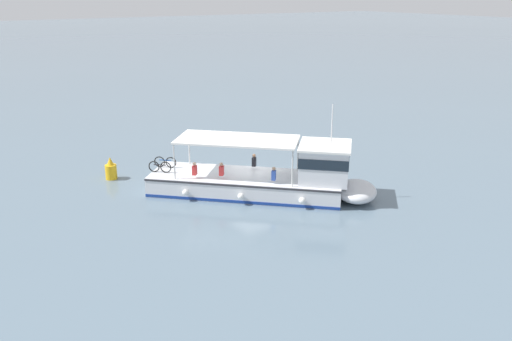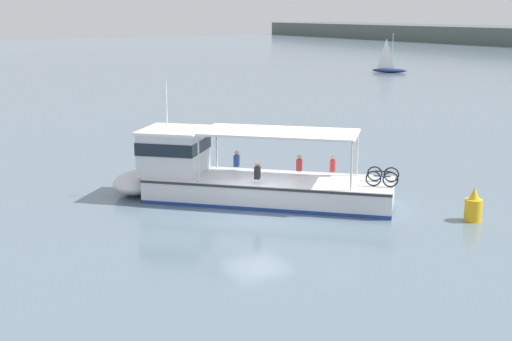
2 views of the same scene
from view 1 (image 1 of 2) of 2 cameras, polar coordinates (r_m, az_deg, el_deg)
ground_plane at (r=31.70m, az=-0.22°, el=-1.39°), size 400.00×400.00×0.00m
ferry_main at (r=29.59m, az=1.93°, el=-0.82°), size 10.96×11.38×5.32m
channel_buoy at (r=33.47m, az=-15.37°, el=0.04°), size 0.70×0.70×1.40m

